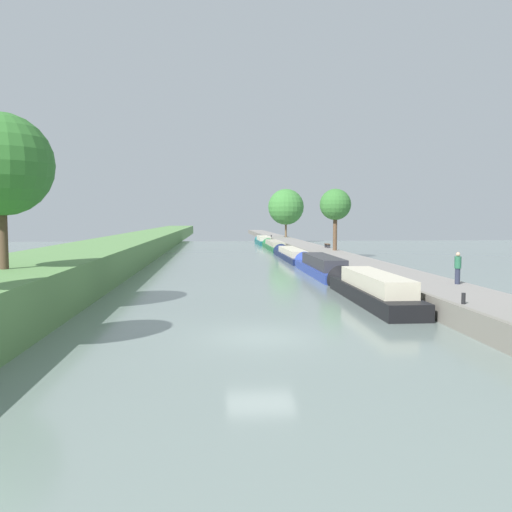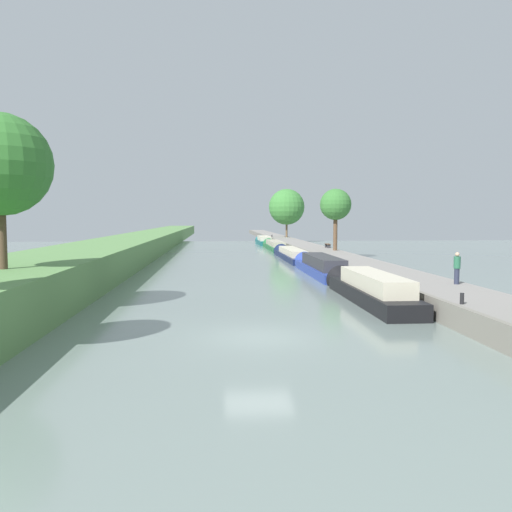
{
  "view_description": "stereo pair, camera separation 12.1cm",
  "coord_description": "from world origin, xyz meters",
  "px_view_note": "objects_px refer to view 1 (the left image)",
  "views": [
    {
      "loc": [
        -1.63,
        -18.81,
        4.37
      ],
      "look_at": [
        1.93,
        27.21,
        1.0
      ],
      "focal_mm": 36.74,
      "sensor_mm": 36.0,
      "label": 1
    },
    {
      "loc": [
        -1.51,
        -18.82,
        4.37
      ],
      "look_at": [
        1.93,
        27.21,
        1.0
      ],
      "focal_mm": 36.74,
      "sensor_mm": 36.0,
      "label": 2
    }
  ],
  "objects_px": {
    "narrowboat_blue": "(319,266)",
    "narrowboat_green": "(274,245)",
    "person_walking": "(458,267)",
    "park_bench": "(327,245)",
    "narrowboat_teal": "(263,241)",
    "mooring_bollard_far": "(271,236)",
    "narrowboat_black": "(369,288)",
    "mooring_bollard_near": "(463,298)",
    "narrowboat_navy": "(290,254)"
  },
  "relations": [
    {
      "from": "narrowboat_blue",
      "to": "narrowboat_green",
      "type": "bearing_deg",
      "value": 89.98
    },
    {
      "from": "person_walking",
      "to": "narrowboat_black",
      "type": "bearing_deg",
      "value": 168.54
    },
    {
      "from": "narrowboat_green",
      "to": "park_bench",
      "type": "xyz_separation_m",
      "value": [
        4.7,
        -13.7,
        0.79
      ]
    },
    {
      "from": "narrowboat_green",
      "to": "mooring_bollard_far",
      "type": "height_order",
      "value": "mooring_bollard_far"
    },
    {
      "from": "narrowboat_teal",
      "to": "mooring_bollard_near",
      "type": "xyz_separation_m",
      "value": [
        1.97,
        -66.99,
        0.6
      ]
    },
    {
      "from": "narrowboat_black",
      "to": "narrowboat_blue",
      "type": "height_order",
      "value": "narrowboat_black"
    },
    {
      "from": "narrowboat_blue",
      "to": "park_bench",
      "type": "bearing_deg",
      "value": 76.0
    },
    {
      "from": "person_walking",
      "to": "narrowboat_blue",
      "type": "bearing_deg",
      "value": 107.12
    },
    {
      "from": "narrowboat_blue",
      "to": "mooring_bollard_far",
      "type": "xyz_separation_m",
      "value": [
        1.73,
        51.85,
        0.56
      ]
    },
    {
      "from": "narrowboat_teal",
      "to": "person_walking",
      "type": "xyz_separation_m",
      "value": [
        4.63,
        -60.88,
        1.25
      ]
    },
    {
      "from": "narrowboat_navy",
      "to": "person_walking",
      "type": "relative_size",
      "value": 9.98
    },
    {
      "from": "narrowboat_black",
      "to": "mooring_bollard_near",
      "type": "relative_size",
      "value": 27.25
    },
    {
      "from": "person_walking",
      "to": "mooring_bollard_far",
      "type": "bearing_deg",
      "value": 92.31
    },
    {
      "from": "narrowboat_green",
      "to": "person_walking",
      "type": "xyz_separation_m",
      "value": [
        4.38,
        -46.84,
        1.31
      ]
    },
    {
      "from": "narrowboat_navy",
      "to": "narrowboat_green",
      "type": "distance_m",
      "value": 17.34
    },
    {
      "from": "narrowboat_blue",
      "to": "narrowboat_navy",
      "type": "relative_size",
      "value": 0.84
    },
    {
      "from": "mooring_bollard_near",
      "to": "narrowboat_black",
      "type": "bearing_deg",
      "value": 104.15
    },
    {
      "from": "park_bench",
      "to": "mooring_bollard_far",
      "type": "bearing_deg",
      "value": 95.16
    },
    {
      "from": "narrowboat_black",
      "to": "narrowboat_green",
      "type": "height_order",
      "value": "narrowboat_black"
    },
    {
      "from": "mooring_bollard_far",
      "to": "narrowboat_teal",
      "type": "bearing_deg",
      "value": -110.67
    },
    {
      "from": "narrowboat_black",
      "to": "mooring_bollard_far",
      "type": "distance_m",
      "value": 65.24
    },
    {
      "from": "narrowboat_teal",
      "to": "mooring_bollard_far",
      "type": "xyz_separation_m",
      "value": [
        1.97,
        5.23,
        0.6
      ]
    },
    {
      "from": "mooring_bollard_near",
      "to": "park_bench",
      "type": "relative_size",
      "value": 0.3
    },
    {
      "from": "narrowboat_black",
      "to": "narrowboat_navy",
      "type": "xyz_separation_m",
      "value": [
        -0.09,
        28.6,
        -0.16
      ]
    },
    {
      "from": "narrowboat_blue",
      "to": "narrowboat_green",
      "type": "xyz_separation_m",
      "value": [
        0.01,
        32.58,
        -0.1
      ]
    },
    {
      "from": "narrowboat_teal",
      "to": "mooring_bollard_near",
      "type": "bearing_deg",
      "value": -88.31
    },
    {
      "from": "narrowboat_navy",
      "to": "person_walking",
      "type": "height_order",
      "value": "person_walking"
    },
    {
      "from": "narrowboat_green",
      "to": "mooring_bollard_near",
      "type": "bearing_deg",
      "value": -88.14
    },
    {
      "from": "narrowboat_green",
      "to": "narrowboat_navy",
      "type": "bearing_deg",
      "value": -90.47
    },
    {
      "from": "narrowboat_black",
      "to": "narrowboat_teal",
      "type": "height_order",
      "value": "narrowboat_black"
    },
    {
      "from": "narrowboat_green",
      "to": "mooring_bollard_far",
      "type": "relative_size",
      "value": 35.36
    },
    {
      "from": "narrowboat_blue",
      "to": "person_walking",
      "type": "distance_m",
      "value": 14.97
    },
    {
      "from": "narrowboat_teal",
      "to": "person_walking",
      "type": "relative_size",
      "value": 6.87
    },
    {
      "from": "narrowboat_green",
      "to": "mooring_bollard_far",
      "type": "distance_m",
      "value": 19.35
    },
    {
      "from": "mooring_bollard_near",
      "to": "mooring_bollard_far",
      "type": "height_order",
      "value": "same"
    },
    {
      "from": "narrowboat_teal",
      "to": "mooring_bollard_far",
      "type": "height_order",
      "value": "narrowboat_teal"
    },
    {
      "from": "narrowboat_teal",
      "to": "person_walking",
      "type": "distance_m",
      "value": 61.07
    },
    {
      "from": "mooring_bollard_near",
      "to": "mooring_bollard_far",
      "type": "bearing_deg",
      "value": 90.0
    },
    {
      "from": "narrowboat_teal",
      "to": "park_bench",
      "type": "height_order",
      "value": "park_bench"
    },
    {
      "from": "narrowboat_navy",
      "to": "person_walking",
      "type": "xyz_separation_m",
      "value": [
        4.52,
        -29.5,
        1.33
      ]
    },
    {
      "from": "narrowboat_black",
      "to": "mooring_bollard_near",
      "type": "xyz_separation_m",
      "value": [
        1.77,
        -7.01,
        0.52
      ]
    },
    {
      "from": "narrowboat_navy",
      "to": "mooring_bollard_far",
      "type": "height_order",
      "value": "mooring_bollard_far"
    },
    {
      "from": "narrowboat_blue",
      "to": "narrowboat_teal",
      "type": "xyz_separation_m",
      "value": [
        -0.24,
        46.62,
        -0.04
      ]
    },
    {
      "from": "narrowboat_black",
      "to": "person_walking",
      "type": "bearing_deg",
      "value": -11.46
    },
    {
      "from": "narrowboat_navy",
      "to": "park_bench",
      "type": "relative_size",
      "value": 11.05
    },
    {
      "from": "narrowboat_blue",
      "to": "park_bench",
      "type": "relative_size",
      "value": 9.27
    },
    {
      "from": "mooring_bollard_far",
      "to": "narrowboat_green",
      "type": "bearing_deg",
      "value": -95.1
    },
    {
      "from": "narrowboat_blue",
      "to": "narrowboat_navy",
      "type": "xyz_separation_m",
      "value": [
        -0.13,
        15.24,
        -0.12
      ]
    },
    {
      "from": "narrowboat_green",
      "to": "person_walking",
      "type": "relative_size",
      "value": 9.59
    },
    {
      "from": "park_bench",
      "to": "person_walking",
      "type": "bearing_deg",
      "value": -90.55
    }
  ]
}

